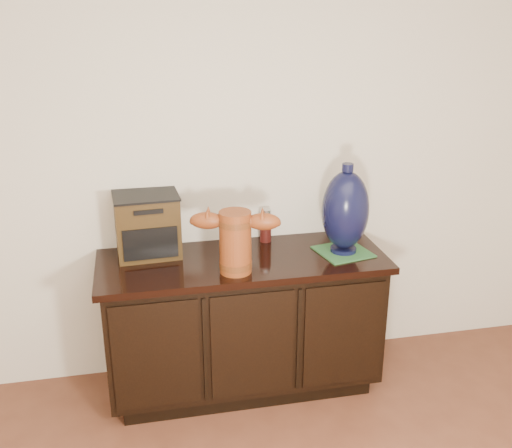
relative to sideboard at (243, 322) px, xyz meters
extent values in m
plane|color=silver|center=(0.00, 0.27, 0.91)|extent=(4.50, 0.00, 4.50)
cube|color=black|center=(0.00, 0.00, -0.35)|extent=(1.29, 0.45, 0.08)
cube|color=black|center=(0.00, 0.00, 0.01)|extent=(1.40, 0.50, 0.64)
cube|color=black|center=(0.00, 0.00, 0.35)|extent=(1.46, 0.56, 0.03)
cube|color=black|center=(-0.47, -0.25, 0.01)|extent=(0.41, 0.01, 0.56)
cube|color=black|center=(0.00, -0.25, 0.01)|extent=(0.41, 0.01, 0.56)
cube|color=black|center=(0.47, -0.25, 0.01)|extent=(0.41, 0.01, 0.56)
cylinder|color=brown|center=(-0.06, -0.15, 0.52)|extent=(0.19, 0.19, 0.31)
cylinder|color=#39180B|center=(-0.06, -0.15, 0.41)|extent=(0.19, 0.19, 0.03)
cylinder|color=#39180B|center=(-0.06, -0.15, 0.62)|extent=(0.19, 0.19, 0.03)
ellipsoid|color=brown|center=(-0.19, -0.12, 0.63)|extent=(0.18, 0.12, 0.08)
ellipsoid|color=brown|center=(0.07, -0.18, 0.63)|extent=(0.18, 0.12, 0.08)
cube|color=#39260E|center=(-0.46, 0.15, 0.52)|extent=(0.33, 0.27, 0.31)
cube|color=black|center=(-0.45, 0.03, 0.48)|extent=(0.27, 0.02, 0.16)
cube|color=black|center=(-0.46, 0.15, 0.68)|extent=(0.34, 0.28, 0.01)
cube|color=#2B602F|center=(0.53, -0.03, 0.37)|extent=(0.30, 0.30, 0.01)
cylinder|color=black|center=(0.53, -0.03, 0.39)|extent=(0.13, 0.13, 0.02)
ellipsoid|color=black|center=(0.53, -0.03, 0.60)|extent=(0.28, 0.28, 0.41)
cylinder|color=black|center=(0.53, -0.03, 0.82)|extent=(0.06, 0.06, 0.04)
cylinder|color=#54120E|center=(0.17, 0.20, 0.45)|extent=(0.06, 0.06, 0.16)
cylinder|color=silver|center=(0.17, 0.20, 0.54)|extent=(0.06, 0.06, 0.03)
camera|label=1|loc=(-0.50, -2.73, 1.59)|focal=42.00mm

